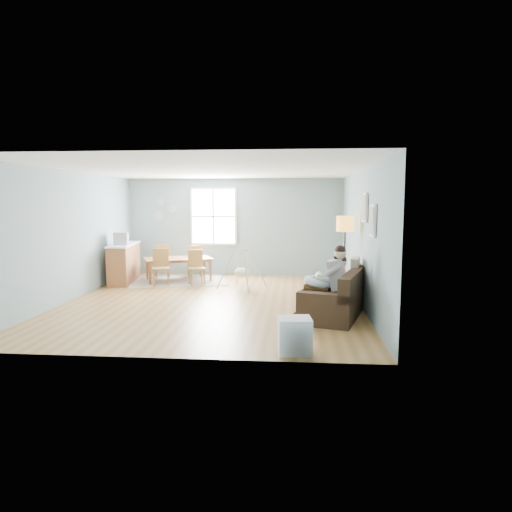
# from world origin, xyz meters

# --- Properties ---
(room) EXTENTS (8.40, 9.40, 3.90)m
(room) POSITION_xyz_m (0.00, 0.00, 2.42)
(room) COLOR olive
(window) EXTENTS (1.32, 0.08, 1.62)m
(window) POSITION_xyz_m (-0.60, 3.46, 1.65)
(window) COLOR silver
(window) RESTS_ON room
(pictures) EXTENTS (0.05, 1.34, 0.74)m
(pictures) POSITION_xyz_m (2.97, -1.05, 1.85)
(pictures) COLOR silver
(pictures) RESTS_ON room
(wall_plates) EXTENTS (0.67, 0.02, 0.66)m
(wall_plates) POSITION_xyz_m (-2.00, 3.47, 1.83)
(wall_plates) COLOR #94A3B2
(wall_plates) RESTS_ON room
(sofa) EXTENTS (1.43, 2.23, 0.83)m
(sofa) POSITION_xyz_m (2.48, -0.93, 0.29)
(sofa) COLOR black
(sofa) RESTS_ON room
(green_throw) EXTENTS (1.15, 1.06, 0.04)m
(green_throw) POSITION_xyz_m (2.59, -0.25, 0.53)
(green_throw) COLOR #125223
(green_throw) RESTS_ON sofa
(beige_pillow) EXTENTS (0.24, 0.51, 0.49)m
(beige_pillow) POSITION_xyz_m (2.84, -0.47, 0.75)
(beige_pillow) COLOR tan
(beige_pillow) RESTS_ON sofa
(father) EXTENTS (0.95, 0.54, 1.31)m
(father) POSITION_xyz_m (2.27, -1.18, 0.70)
(father) COLOR gray
(father) RESTS_ON sofa
(nursing_pillow) EXTENTS (0.62, 0.61, 0.22)m
(nursing_pillow) POSITION_xyz_m (2.12, -1.13, 0.65)
(nursing_pillow) COLOR #A2B9CA
(nursing_pillow) RESTS_ON father
(infant) EXTENTS (0.14, 0.38, 0.14)m
(infant) POSITION_xyz_m (2.12, -1.10, 0.74)
(infant) COLOR silver
(infant) RESTS_ON nursing_pillow
(toddler) EXTENTS (0.58, 0.39, 0.87)m
(toddler) POSITION_xyz_m (2.46, -0.72, 0.71)
(toddler) COLOR silver
(toddler) RESTS_ON sofa
(floor_lamp) EXTENTS (0.36, 0.36, 1.77)m
(floor_lamp) POSITION_xyz_m (2.70, 0.22, 1.46)
(floor_lamp) COLOR black
(floor_lamp) RESTS_ON room
(storage_cube) EXTENTS (0.49, 0.44, 0.49)m
(storage_cube) POSITION_xyz_m (1.68, -3.15, 0.25)
(storage_cube) COLOR white
(storage_cube) RESTS_ON room
(rug) EXTENTS (2.81, 2.40, 0.01)m
(rug) POSITION_xyz_m (-1.34, 2.35, 0.01)
(rug) COLOR gray
(rug) RESTS_ON room
(dining_table) EXTENTS (1.94, 1.55, 0.60)m
(dining_table) POSITION_xyz_m (-1.34, 2.35, 0.30)
(dining_table) COLOR brown
(dining_table) RESTS_ON rug
(chair_sw) EXTENTS (0.51, 0.51, 0.91)m
(chair_sw) POSITION_xyz_m (-1.60, 1.66, 0.52)
(chair_sw) COLOR brown
(chair_sw) RESTS_ON rug
(chair_se) EXTENTS (0.51, 0.51, 0.86)m
(chair_se) POSITION_xyz_m (-0.77, 1.88, 0.48)
(chair_se) COLOR brown
(chair_se) RESTS_ON rug
(chair_nw) EXTENTS (0.54, 0.54, 0.92)m
(chair_nw) POSITION_xyz_m (-1.90, 2.81, 0.52)
(chair_nw) COLOR brown
(chair_nw) RESTS_ON rug
(chair_ne) EXTENTS (0.49, 0.49, 0.87)m
(chair_ne) POSITION_xyz_m (-1.07, 3.04, 0.49)
(chair_ne) COLOR brown
(chair_ne) RESTS_ON rug
(counter) EXTENTS (0.76, 1.82, 0.99)m
(counter) POSITION_xyz_m (-2.70, 2.11, 0.50)
(counter) COLOR brown
(counter) RESTS_ON room
(monitor) EXTENTS (0.39, 0.37, 0.31)m
(monitor) POSITION_xyz_m (-2.64, 1.78, 1.14)
(monitor) COLOR #A4A4A8
(monitor) RESTS_ON counter
(baby_swing) EXTENTS (1.18, 1.19, 0.91)m
(baby_swing) POSITION_xyz_m (0.44, 1.41, 0.41)
(baby_swing) COLOR #A4A4A8
(baby_swing) RESTS_ON room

